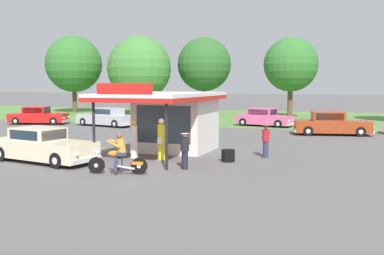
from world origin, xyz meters
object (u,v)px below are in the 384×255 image
at_px(parked_car_back_row_left, 264,118).
at_px(parked_car_back_row_centre_right, 331,124).
at_px(motorcycle_with_rider, 119,157).
at_px(parked_car_second_row_spare, 183,118).
at_px(featured_classic_sedan, 42,146).
at_px(parked_car_back_row_centre_left, 106,118).
at_px(bystander_strolling_foreground, 185,150).
at_px(gas_pump_nearside, 134,141).
at_px(parked_car_back_row_centre, 38,116).
at_px(gas_pump_offside, 161,142).
at_px(spare_tire_stack, 228,156).
at_px(bystander_leaning_by_kiosk, 266,140).

xyz_separation_m(parked_car_back_row_left, parked_car_back_row_centre_right, (5.57, -4.85, 0.04)).
bearing_deg(motorcycle_with_rider, parked_car_second_row_spare, 104.20).
xyz_separation_m(motorcycle_with_rider, featured_classic_sedan, (-4.55, 1.23, 0.04)).
bearing_deg(parked_car_back_row_centre_left, motorcycle_with_rider, -57.65).
bearing_deg(parked_car_back_row_centre_left, bystander_strolling_foreground, -50.05).
height_order(gas_pump_nearside, parked_car_back_row_left, gas_pump_nearside).
xyz_separation_m(parked_car_second_row_spare, bystander_strolling_foreground, (6.96, -17.67, 0.10)).
relative_size(parked_car_back_row_left, parked_car_back_row_centre, 0.94).
bearing_deg(gas_pump_nearside, featured_classic_sedan, -152.90).
distance_m(parked_car_back_row_left, parked_car_second_row_spare, 6.70).
xyz_separation_m(gas_pump_nearside, parked_car_back_row_left, (2.34, 18.63, -0.16)).
bearing_deg(featured_classic_sedan, gas_pump_offside, 20.30).
distance_m(gas_pump_nearside, spare_tire_stack, 4.32).
height_order(gas_pump_offside, bystander_leaning_by_kiosk, gas_pump_offside).
bearing_deg(gas_pump_offside, parked_car_back_row_centre_right, 64.64).
relative_size(parked_car_back_row_centre_right, spare_tire_stack, 9.00).
distance_m(motorcycle_with_rider, parked_car_back_row_centre, 24.40).
distance_m(parked_car_back_row_centre_left, parked_car_back_row_centre, 6.65).
height_order(gas_pump_offside, parked_car_back_row_left, gas_pump_offside).
distance_m(gas_pump_nearside, parked_car_back_row_centre, 21.63).
xyz_separation_m(gas_pump_offside, parked_car_back_row_centre_right, (6.53, 13.78, -0.16)).
bearing_deg(gas_pump_nearside, parked_car_back_row_centre_left, 125.12).
bearing_deg(parked_car_back_row_centre, gas_pump_nearside, -39.81).
bearing_deg(gas_pump_offside, bystander_leaning_by_kiosk, 32.92).
distance_m(parked_car_back_row_centre, bystander_strolling_foreground, 24.78).
bearing_deg(gas_pump_nearside, bystander_leaning_by_kiosk, 25.90).
relative_size(parked_car_back_row_centre_right, bystander_strolling_foreground, 3.63).
bearing_deg(gas_pump_offside, parked_car_back_row_centre_left, 128.69).
height_order(parked_car_second_row_spare, parked_car_back_row_centre_left, parked_car_back_row_centre_left).
distance_m(featured_classic_sedan, parked_car_second_row_spare, 18.21).
distance_m(gas_pump_offside, spare_tire_stack, 3.03).
bearing_deg(bystander_strolling_foreground, parked_car_back_row_centre, 142.30).
xyz_separation_m(parked_car_second_row_spare, bystander_leaning_by_kiosk, (9.48, -13.68, 0.13)).
xyz_separation_m(motorcycle_with_rider, bystander_strolling_foreground, (2.04, 1.77, 0.13)).
relative_size(gas_pump_offside, parked_car_back_row_centre_left, 0.34).
bearing_deg(bystander_strolling_foreground, spare_tire_stack, 63.66).
relative_size(parked_car_second_row_spare, bystander_strolling_foreground, 3.64).
bearing_deg(parked_car_back_row_left, featured_classic_sedan, -106.18).
bearing_deg(bystander_strolling_foreground, gas_pump_nearside, 156.47).
bearing_deg(gas_pump_offside, parked_car_back_row_centre, 142.42).
distance_m(motorcycle_with_rider, parked_car_back_row_left, 21.75).
bearing_deg(bystander_strolling_foreground, parked_car_back_row_left, 91.87).
height_order(gas_pump_nearside, motorcycle_with_rider, gas_pump_nearside).
distance_m(parked_car_back_row_centre_left, spare_tire_stack, 19.29).
bearing_deg(parked_car_second_row_spare, spare_tire_stack, -62.07).
bearing_deg(parked_car_back_row_centre_right, gas_pump_offside, -115.36).
distance_m(gas_pump_offside, bystander_strolling_foreground, 2.08).
relative_size(parked_car_back_row_centre, bystander_strolling_foreground, 3.60).
xyz_separation_m(featured_classic_sedan, parked_car_back_row_left, (5.94, 20.48, -0.01)).
relative_size(featured_classic_sedan, parked_car_second_row_spare, 1.03).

